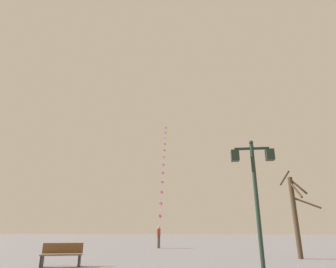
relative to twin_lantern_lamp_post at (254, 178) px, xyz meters
name	(u,v)px	position (x,y,z in m)	size (l,w,h in m)	color
ground_plane	(193,250)	(-2.50, 12.47, -3.15)	(160.00, 160.00, 0.00)	gray
twin_lantern_lamp_post	(254,178)	(0.00, 0.00, 0.00)	(1.51, 0.28, 4.52)	#1E2D23
kite_train	(163,166)	(-6.24, 24.28, 5.82)	(1.56, 17.11, 17.17)	brown
kite_flyer	(159,236)	(-5.33, 14.16, -2.24)	(0.27, 0.62, 1.71)	brown
bare_tree	(295,212)	(3.14, 6.11, -0.82)	(1.76, 2.10, 4.57)	#423323
park_bench	(62,255)	(-7.58, 1.68, -2.70)	(1.66, 0.86, 0.89)	brown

